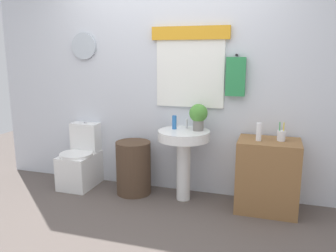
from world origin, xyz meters
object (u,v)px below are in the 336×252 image
(wooden_cabinet, at_px, (267,176))
(lotion_bottle, at_px, (259,132))
(soap_bottle, at_px, (174,122))
(laundry_hamper, at_px, (134,168))
(toothbrush_cup, at_px, (281,136))
(pedestal_sink, at_px, (184,147))
(toilet, at_px, (81,162))
(potted_plant, at_px, (198,115))

(wooden_cabinet, height_order, lotion_bottle, lotion_bottle)
(soap_bottle, bearing_deg, laundry_hamper, -173.86)
(soap_bottle, bearing_deg, wooden_cabinet, -2.89)
(lotion_bottle, bearing_deg, laundry_hamper, 178.30)
(wooden_cabinet, xyz_separation_m, toothbrush_cup, (0.11, 0.02, 0.42))
(pedestal_sink, bearing_deg, toilet, 178.47)
(laundry_hamper, distance_m, soap_bottle, 0.72)
(laundry_hamper, distance_m, wooden_cabinet, 1.46)
(laundry_hamper, distance_m, lotion_bottle, 1.45)
(potted_plant, bearing_deg, laundry_hamper, -175.27)
(toilet, xyz_separation_m, laundry_hamper, (0.70, -0.03, 0.01))
(potted_plant, distance_m, lotion_bottle, 0.64)
(toilet, bearing_deg, lotion_bottle, -2.08)
(wooden_cabinet, relative_size, soap_bottle, 4.96)
(lotion_bottle, distance_m, toothbrush_cup, 0.22)
(pedestal_sink, bearing_deg, wooden_cabinet, 0.00)
(pedestal_sink, relative_size, soap_bottle, 5.23)
(wooden_cabinet, bearing_deg, toilet, 179.09)
(laundry_hamper, height_order, lotion_bottle, lotion_bottle)
(laundry_hamper, relative_size, soap_bottle, 4.08)
(laundry_hamper, relative_size, wooden_cabinet, 0.82)
(toilet, bearing_deg, soap_bottle, 0.78)
(pedestal_sink, relative_size, potted_plant, 2.72)
(wooden_cabinet, distance_m, toothbrush_cup, 0.43)
(laundry_hamper, xyz_separation_m, soap_bottle, (0.46, 0.05, 0.54))
(toilet, xyz_separation_m, lotion_bottle, (2.05, -0.07, 0.53))
(wooden_cabinet, bearing_deg, soap_bottle, 177.11)
(soap_bottle, height_order, lotion_bottle, soap_bottle)
(wooden_cabinet, bearing_deg, pedestal_sink, 180.00)
(pedestal_sink, height_order, soap_bottle, soap_bottle)
(toilet, relative_size, wooden_cabinet, 1.04)
(lotion_bottle, height_order, toothbrush_cup, toothbrush_cup)
(potted_plant, height_order, lotion_bottle, potted_plant)
(wooden_cabinet, height_order, soap_bottle, soap_bottle)
(toilet, height_order, laundry_hamper, toilet)
(potted_plant, bearing_deg, wooden_cabinet, -4.70)
(laundry_hamper, bearing_deg, toilet, 177.18)
(laundry_hamper, xyz_separation_m, lotion_bottle, (1.35, -0.04, 0.52))
(laundry_hamper, xyz_separation_m, potted_plant, (0.72, 0.06, 0.63))
(wooden_cabinet, relative_size, potted_plant, 2.58)
(toilet, bearing_deg, laundry_hamper, -2.82)
(laundry_hamper, distance_m, toothbrush_cup, 1.63)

